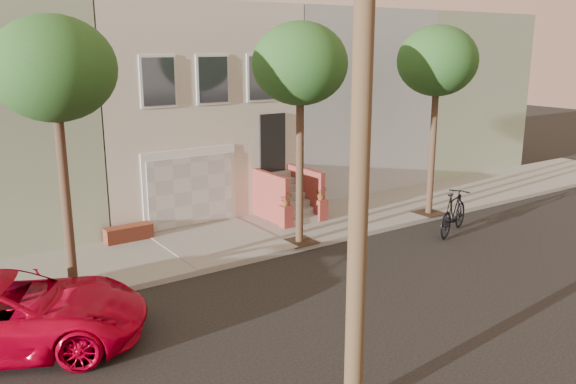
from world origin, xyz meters
TOP-DOWN VIEW (x-y plane):
  - ground at (0.00, 0.00)m, footprint 90.00×90.00m
  - sidewalk at (0.00, 5.35)m, footprint 40.00×3.70m
  - house_row at (0.00, 11.19)m, footprint 33.10×11.70m
  - tree_left at (-5.50, 3.90)m, footprint 2.70×2.57m
  - tree_mid at (1.00, 3.90)m, footprint 2.70×2.57m
  - tree_right at (6.50, 3.90)m, footprint 2.70×2.57m
  - pickup_truck at (-7.24, 2.18)m, footprint 5.92×4.45m
  - motorcycle at (5.71, 2.18)m, footprint 2.38×1.49m

SIDE VIEW (x-z plane):
  - ground at x=0.00m, z-range 0.00..0.00m
  - sidewalk at x=0.00m, z-range 0.00..0.15m
  - motorcycle at x=5.71m, z-range 0.00..1.39m
  - pickup_truck at x=-7.24m, z-range 0.00..1.49m
  - house_row at x=0.00m, z-range 0.14..7.14m
  - tree_left at x=-5.50m, z-range 2.11..8.41m
  - tree_mid at x=1.00m, z-range 2.11..8.41m
  - tree_right at x=6.50m, z-range 2.11..8.41m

